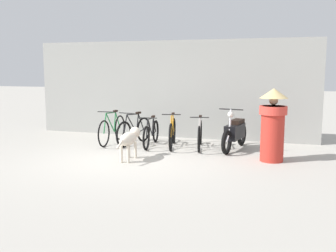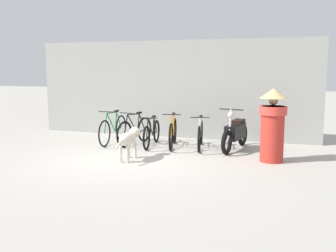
# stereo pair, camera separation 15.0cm
# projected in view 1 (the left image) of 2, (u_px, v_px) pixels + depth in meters

# --- Properties ---
(ground_plane) EXTENTS (60.00, 60.00, 0.00)m
(ground_plane) POSITION_uv_depth(u_px,v_px,m) (126.00, 160.00, 8.55)
(ground_plane) COLOR #ADA89E
(shop_wall_back) EXTENTS (8.32, 0.20, 2.77)m
(shop_wall_back) POSITION_uv_depth(u_px,v_px,m) (170.00, 89.00, 11.37)
(shop_wall_back) COLOR gray
(shop_wall_back) RESTS_ON ground
(bicycle_0) EXTENTS (0.46, 1.77, 0.90)m
(bicycle_0) POSITION_uv_depth(u_px,v_px,m) (112.00, 129.00, 10.46)
(bicycle_0) COLOR black
(bicycle_0) RESTS_ON ground
(bicycle_1) EXTENTS (0.46, 1.60, 0.87)m
(bicycle_1) POSITION_uv_depth(u_px,v_px,m) (134.00, 131.00, 10.29)
(bicycle_1) COLOR black
(bicycle_1) RESTS_ON ground
(bicycle_2) EXTENTS (0.46, 1.67, 0.79)m
(bicycle_2) POSITION_uv_depth(u_px,v_px,m) (151.00, 134.00, 10.09)
(bicycle_2) COLOR black
(bicycle_2) RESTS_ON ground
(bicycle_3) EXTENTS (0.51, 1.65, 0.89)m
(bicycle_3) POSITION_uv_depth(u_px,v_px,m) (172.00, 133.00, 9.94)
(bicycle_3) COLOR black
(bicycle_3) RESTS_ON ground
(bicycle_4) EXTENTS (0.47, 1.64, 0.83)m
(bicycle_4) POSITION_uv_depth(u_px,v_px,m) (200.00, 135.00, 9.79)
(bicycle_4) COLOR black
(bicycle_4) RESTS_ON ground
(motorcycle) EXTENTS (0.58, 1.80, 1.04)m
(motorcycle) POSITION_uv_depth(u_px,v_px,m) (235.00, 133.00, 9.61)
(motorcycle) COLOR black
(motorcycle) RESTS_ON ground
(stray_dog) EXTENTS (0.32, 1.28, 0.67)m
(stray_dog) POSITION_uv_depth(u_px,v_px,m) (130.00, 139.00, 8.54)
(stray_dog) COLOR beige
(stray_dog) RESTS_ON ground
(person_in_robes) EXTENTS (0.79, 0.79, 1.57)m
(person_in_robes) POSITION_uv_depth(u_px,v_px,m) (273.00, 123.00, 8.35)
(person_in_robes) COLOR #B72D23
(person_in_robes) RESTS_ON ground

